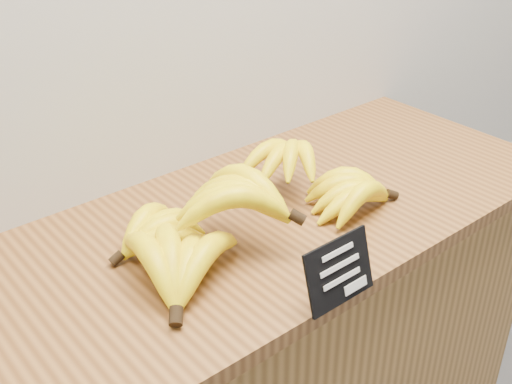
% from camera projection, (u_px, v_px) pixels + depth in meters
% --- Properties ---
extents(counter_top, '(1.40, 0.54, 0.03)m').
position_uv_depth(counter_top, '(239.00, 231.00, 1.18)').
color(counter_top, brown).
rests_on(counter_top, counter).
extents(chalkboard_sign, '(0.13, 0.03, 0.10)m').
position_uv_depth(chalkboard_sign, '(340.00, 272.00, 0.97)').
color(chalkboard_sign, black).
rests_on(chalkboard_sign, counter_top).
extents(banana_pile, '(0.61, 0.36, 0.13)m').
position_uv_depth(banana_pile, '(231.00, 214.00, 1.10)').
color(banana_pile, '#FFED0A').
rests_on(banana_pile, counter_top).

